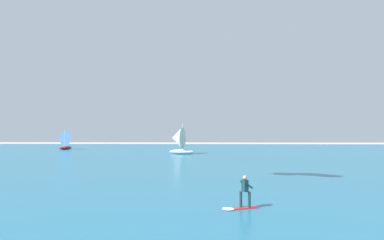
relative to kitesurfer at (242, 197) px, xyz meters
name	(u,v)px	position (x,y,z in m)	size (l,w,h in m)	color
ocean	(191,157)	(-3.79, 34.50, -0.65)	(160.00, 90.00, 0.10)	#236B89
kitesurfer	(242,197)	(0.00, 0.00, 0.00)	(2.02, 1.24, 1.67)	red
sailboat_center_horizon	(67,140)	(-29.21, 53.07, 1.24)	(3.18, 3.58, 4.02)	maroon
sailboat_heeled_over	(178,140)	(-6.11, 40.31, 1.61)	(4.30, 3.76, 4.84)	silver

